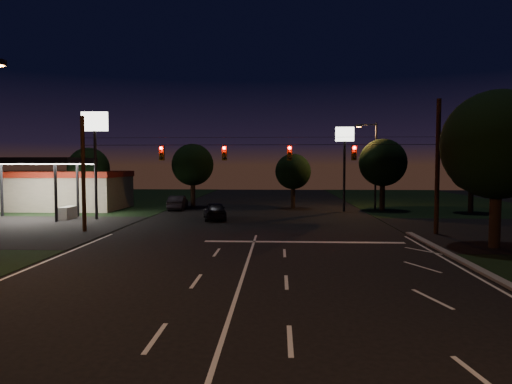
# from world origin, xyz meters

# --- Properties ---
(ground) EXTENTS (140.00, 140.00, 0.00)m
(ground) POSITION_xyz_m (0.00, 0.00, 0.00)
(ground) COLOR black
(ground) RESTS_ON ground
(center_line) EXTENTS (0.14, 40.00, 0.01)m
(center_line) POSITION_xyz_m (0.00, -6.00, 0.01)
(center_line) COLOR silver
(center_line) RESTS_ON ground
(stop_bar) EXTENTS (12.00, 0.50, 0.01)m
(stop_bar) POSITION_xyz_m (3.00, 11.50, 0.01)
(stop_bar) COLOR silver
(stop_bar) RESTS_ON ground
(utility_pole_right) EXTENTS (0.30, 0.30, 9.00)m
(utility_pole_right) POSITION_xyz_m (12.00, 15.00, 0.00)
(utility_pole_right) COLOR black
(utility_pole_right) RESTS_ON ground
(utility_pole_left) EXTENTS (0.28, 0.28, 8.00)m
(utility_pole_left) POSITION_xyz_m (-12.00, 15.00, 0.00)
(utility_pole_left) COLOR black
(utility_pole_left) RESTS_ON ground
(signal_span) EXTENTS (24.00, 0.40, 1.56)m
(signal_span) POSITION_xyz_m (-0.00, 14.96, 5.50)
(signal_span) COLOR black
(signal_span) RESTS_ON ground
(gas_station) EXTENTS (14.20, 16.10, 5.25)m
(gas_station) POSITION_xyz_m (-21.86, 30.39, 2.38)
(gas_station) COLOR gray
(gas_station) RESTS_ON ground
(pole_sign_left_near) EXTENTS (2.20, 0.30, 9.10)m
(pole_sign_left_near) POSITION_xyz_m (-14.00, 22.00, 6.98)
(pole_sign_left_near) COLOR black
(pole_sign_left_near) RESTS_ON ground
(pole_sign_right) EXTENTS (1.80, 0.30, 8.40)m
(pole_sign_right) POSITION_xyz_m (8.00, 30.00, 6.24)
(pole_sign_right) COLOR black
(pole_sign_right) RESTS_ON ground
(street_light_right_far) EXTENTS (2.20, 0.35, 9.00)m
(street_light_right_far) POSITION_xyz_m (11.24, 32.00, 5.24)
(street_light_right_far) COLOR black
(street_light_right_far) RESTS_ON ground
(tree_right_near) EXTENTS (6.00, 6.00, 8.76)m
(tree_right_near) POSITION_xyz_m (13.53, 10.17, 5.68)
(tree_right_near) COLOR black
(tree_right_near) RESTS_ON ground
(tree_far_a) EXTENTS (4.20, 4.20, 6.42)m
(tree_far_a) POSITION_xyz_m (-17.98, 30.12, 4.26)
(tree_far_a) COLOR black
(tree_far_a) RESTS_ON ground
(tree_far_b) EXTENTS (4.60, 4.60, 6.98)m
(tree_far_b) POSITION_xyz_m (-7.98, 34.13, 4.61)
(tree_far_b) COLOR black
(tree_far_b) RESTS_ON ground
(tree_far_c) EXTENTS (3.80, 3.80, 5.86)m
(tree_far_c) POSITION_xyz_m (3.02, 33.10, 3.90)
(tree_far_c) COLOR black
(tree_far_c) RESTS_ON ground
(tree_far_d) EXTENTS (4.80, 4.80, 7.30)m
(tree_far_d) POSITION_xyz_m (12.02, 31.13, 4.83)
(tree_far_d) COLOR black
(tree_far_d) RESTS_ON ground
(tree_far_e) EXTENTS (4.00, 4.00, 6.18)m
(tree_far_e) POSITION_xyz_m (20.02, 29.11, 4.11)
(tree_far_e) COLOR black
(tree_far_e) RESTS_ON ground
(car_oncoming_a) EXTENTS (2.69, 4.77, 1.53)m
(car_oncoming_a) POSITION_xyz_m (-3.94, 22.40, 0.77)
(car_oncoming_a) COLOR black
(car_oncoming_a) RESTS_ON ground
(car_oncoming_b) EXTENTS (1.84, 4.56, 1.47)m
(car_oncoming_b) POSITION_xyz_m (-9.00, 30.87, 0.74)
(car_oncoming_b) COLOR black
(car_oncoming_b) RESTS_ON ground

